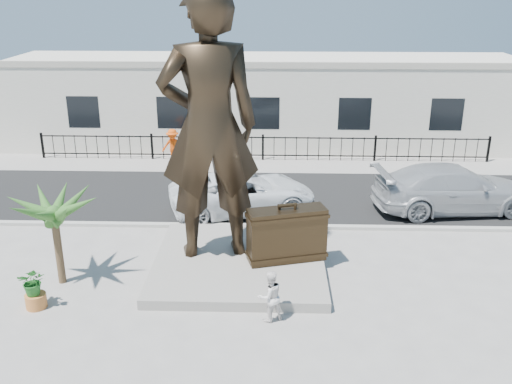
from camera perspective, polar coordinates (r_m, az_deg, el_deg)
ground at (r=16.54m, az=-0.22°, el=-9.93°), size 100.00×100.00×0.00m
street at (r=23.79m, az=0.45°, el=-0.17°), size 40.00×7.00×0.01m
curb at (r=20.53m, az=0.22°, el=-3.44°), size 40.00×0.25×0.12m
far_sidewalk at (r=27.57m, az=0.65°, el=2.75°), size 40.00×2.50×0.02m
plinth at (r=17.80m, az=-1.67°, el=-7.05°), size 5.20×5.20×0.30m
fence at (r=28.17m, az=0.69°, el=4.39°), size 22.00×0.10×1.20m
building at (r=31.88m, az=0.86°, el=9.23°), size 28.00×7.00×4.40m
statue at (r=16.82m, az=-4.72°, el=6.52°), size 3.28×2.51×8.08m
suitcase at (r=17.33m, az=3.09°, el=-4.27°), size 2.47×1.36×1.66m
tourist at (r=14.94m, az=1.41°, el=-10.38°), size 0.85×0.79×1.41m
car_white at (r=21.73m, az=-1.36°, el=-0.02°), size 6.03×4.00×1.54m
car_silver at (r=23.04m, az=19.15°, el=0.33°), size 6.38×3.25×1.77m
worker at (r=27.87m, az=-8.31°, el=4.56°), size 1.17×0.78×1.68m
palm_tree at (r=17.95m, az=-18.75°, el=-8.51°), size 1.80×1.80×3.20m
planter at (r=16.82m, az=-21.14°, el=-10.11°), size 0.56×0.56×0.40m
shrub at (r=16.54m, az=-21.40°, el=-8.32°), size 0.77×0.69×0.79m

